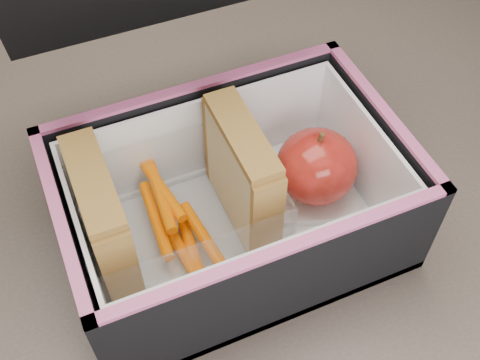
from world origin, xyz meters
The scene contains 8 objects.
kitchen_table centered at (0.00, 0.00, 0.66)m, with size 1.20×0.80×0.75m.
lunch_bag centered at (0.04, 0.00, 0.81)m, with size 0.27×0.28×0.25m.
plastic_tub centered at (-0.01, 0.00, 0.80)m, with size 0.16×0.11×0.07m, color white, non-canonical shape.
sandwich_left centered at (-0.07, 0.00, 0.82)m, with size 0.03×0.10×0.11m.
sandwich_right centered at (0.05, 0.00, 0.82)m, with size 0.03×0.10×0.11m.
carrot_sticks centered at (-0.01, 0.00, 0.78)m, with size 0.05×0.15×0.03m.
paper_napkin centered at (0.12, 0.00, 0.77)m, with size 0.07×0.07×0.01m, color white.
red_apple centered at (0.12, 0.00, 0.80)m, with size 0.08×0.08×0.07m.
Camera 1 is at (-0.07, -0.28, 1.20)m, focal length 45.00 mm.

